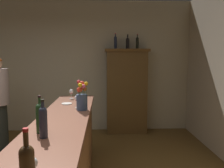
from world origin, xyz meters
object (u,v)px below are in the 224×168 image
Objects in this scene: wine_bottle_rose at (40,117)px; wine_glass_mid at (77,99)px; wine_glass_front at (32,165)px; flower_arrangement at (82,98)px; display_cabinet at (127,90)px; display_bottle_center at (137,42)px; bar_counter at (62,168)px; cheese_plate at (67,104)px; wine_glass_rear at (71,92)px; wine_bottle_chardonnay at (43,121)px; display_bottle_midleft at (128,43)px; display_bottle_left at (115,42)px.

wine_bottle_rose reaches higher than wine_glass_mid.
wine_glass_front is 0.40× the size of flower_arrangement.
display_cabinet is 5.87× the size of display_bottle_center.
wine_glass_front is at bearing -102.94° from display_cabinet.
bar_counter is 3.24m from display_bottle_center.
display_cabinet reaches higher than cheese_plate.
wine_bottle_rose is 2.17× the size of wine_glass_front.
cheese_plate is at bearing 94.57° from bar_counter.
cheese_plate is (-0.07, 0.85, 0.51)m from bar_counter.
wine_glass_rear reaches higher than cheese_plate.
wine_bottle_chardonnay is 0.85× the size of flower_arrangement.
wine_glass_mid is 0.43× the size of flower_arrangement.
wine_bottle_chardonnay is at bearing -89.62° from wine_glass_rear.
cheese_plate is at bearing -119.72° from display_bottle_midleft.
wine_glass_rear reaches higher than bar_counter.
wine_bottle_chardonnay is at bearing -95.66° from bar_counter.
display_cabinet is 5.82× the size of wine_bottle_chardonnay.
wine_glass_front is 2.43m from wine_glass_rear.
display_bottle_midleft is (1.03, 1.80, 0.94)m from cheese_plate.
display_cabinet is at bearing 0.00° from display_bottle_left.
wine_glass_front is 4.07m from display_bottle_center.
wine_glass_mid is at bearing -117.83° from display_bottle_center.
wine_glass_front is 1.80m from wine_glass_mid.
wine_glass_mid is 2.43m from display_bottle_center.
display_bottle_center is (1.24, 1.80, 0.95)m from cheese_plate.
wine_glass_mid is at bearing -75.63° from wine_glass_rear.
wine_bottle_rose is at bearing -91.88° from cheese_plate.
display_bottle_center reaches higher than wine_bottle_chardonnay.
wine_bottle_chardonnay reaches higher than wine_glass_rear.
wine_bottle_rose reaches higher than bar_counter.
display_bottle_left is at bearing 73.44° from wine_glass_mid.
display_cabinet is 4.96× the size of flower_arrangement.
display_bottle_left is (0.77, 1.80, 0.96)m from cheese_plate.
wine_bottle_rose reaches higher than wine_glass_front.
flower_arrangement is at bearing -72.87° from wine_glass_rear.
wine_bottle_chardonnay is 2.08× the size of wine_glass_rear.
display_bottle_center is at bearing 66.18° from bar_counter.
display_bottle_midleft is 0.21m from display_bottle_center.
cheese_plate is at bearing -113.14° from display_bottle_left.
flower_arrangement is (-0.77, -2.16, 0.21)m from display_cabinet.
wine_glass_rear is (0.05, 1.60, -0.04)m from wine_bottle_rose.
wine_glass_rear is 1.81m from display_bottle_left.
display_bottle_midleft reaches higher than bar_counter.
display_bottle_center is (1.22, 3.13, 0.81)m from wine_bottle_chardonnay.
display_bottle_center is at bearing 65.25° from flower_arrangement.
wine_bottle_rose is at bearing -105.10° from display_bottle_left.
display_bottle_left reaches higher than wine_bottle_chardonnay.
display_bottle_left is 1.05× the size of display_bottle_center.
display_bottle_center reaches higher than wine_glass_mid.
display_bottle_center reaches higher than wine_bottle_rose.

